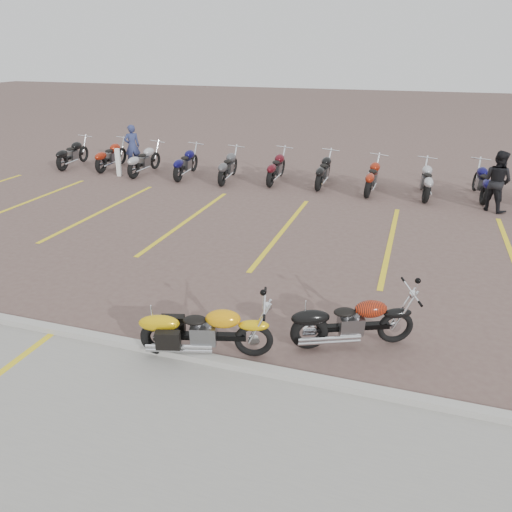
{
  "coord_description": "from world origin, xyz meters",
  "views": [
    {
      "loc": [
        3.11,
        -7.75,
        4.4
      ],
      "look_at": [
        0.42,
        0.48,
        0.75
      ],
      "focal_mm": 35.0,
      "sensor_mm": 36.0,
      "label": 1
    }
  ],
  "objects_px": {
    "yellow_cruiser": "(203,332)",
    "person_a": "(132,146)",
    "flame_cruiser": "(349,323)",
    "bollard": "(118,162)",
    "person_b": "(497,181)"
  },
  "relations": [
    {
      "from": "flame_cruiser",
      "to": "bollard",
      "type": "distance_m",
      "value": 12.96
    },
    {
      "from": "yellow_cruiser",
      "to": "flame_cruiser",
      "type": "height_order",
      "value": "yellow_cruiser"
    },
    {
      "from": "flame_cruiser",
      "to": "bollard",
      "type": "height_order",
      "value": "bollard"
    },
    {
      "from": "flame_cruiser",
      "to": "bollard",
      "type": "relative_size",
      "value": 1.85
    },
    {
      "from": "yellow_cruiser",
      "to": "person_b",
      "type": "xyz_separation_m",
      "value": [
        4.96,
        9.36,
        0.45
      ]
    },
    {
      "from": "yellow_cruiser",
      "to": "bollard",
      "type": "distance_m",
      "value": 12.25
    },
    {
      "from": "person_a",
      "to": "flame_cruiser",
      "type": "bearing_deg",
      "value": 91.99
    },
    {
      "from": "flame_cruiser",
      "to": "person_b",
      "type": "xyz_separation_m",
      "value": [
        2.91,
        8.4,
        0.46
      ]
    },
    {
      "from": "yellow_cruiser",
      "to": "person_a",
      "type": "distance_m",
      "value": 13.58
    },
    {
      "from": "person_a",
      "to": "person_b",
      "type": "height_order",
      "value": "person_b"
    },
    {
      "from": "yellow_cruiser",
      "to": "person_a",
      "type": "relative_size",
      "value": 1.21
    },
    {
      "from": "yellow_cruiser",
      "to": "flame_cruiser",
      "type": "relative_size",
      "value": 1.07
    },
    {
      "from": "flame_cruiser",
      "to": "person_b",
      "type": "relative_size",
      "value": 1.07
    },
    {
      "from": "person_b",
      "to": "person_a",
      "type": "bearing_deg",
      "value": 28.77
    },
    {
      "from": "person_b",
      "to": "bollard",
      "type": "bearing_deg",
      "value": 35.21
    }
  ]
}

